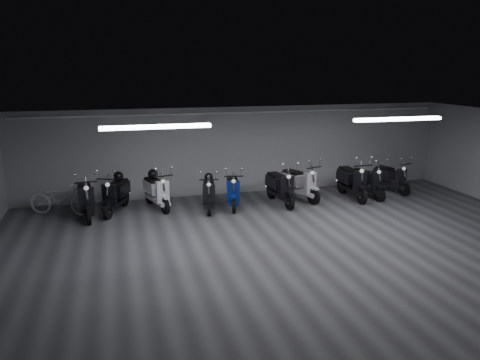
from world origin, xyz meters
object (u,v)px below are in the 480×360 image
object	(u,v)px
scooter_4	(233,185)
scooter_7	(352,176)
scooter_3	(209,188)
scooter_5	(280,181)
scooter_6	(300,178)
scooter_1	(116,189)
scooter_0	(85,193)
bicycle	(60,195)
helmet_1	(209,177)
helmet_0	(118,176)
helmet_2	(153,174)
scooter_8	(367,177)
scooter_9	(391,173)
scooter_2	(156,186)

from	to	relation	value
scooter_4	scooter_7	world-z (taller)	scooter_7
scooter_3	scooter_5	distance (m)	2.17
scooter_6	scooter_1	bearing A→B (deg)	157.61
scooter_3	scooter_4	bearing A→B (deg)	18.91
scooter_0	scooter_1	world-z (taller)	scooter_0
scooter_3	scooter_7	bearing A→B (deg)	11.13
bicycle	scooter_5	bearing A→B (deg)	-73.94
scooter_1	scooter_6	bearing A→B (deg)	20.27
scooter_0	scooter_7	distance (m)	7.91
scooter_7	bicycle	xyz separation A→B (m)	(-8.61, 0.62, -0.15)
scooter_3	bicycle	world-z (taller)	scooter_3
scooter_1	helmet_1	size ratio (longest dim) A/B	7.44
helmet_0	helmet_2	world-z (taller)	helmet_0
scooter_3	scooter_8	distance (m)	5.07
scooter_0	scooter_8	world-z (taller)	scooter_0
scooter_5	helmet_0	xyz separation A→B (m)	(-4.65, 0.67, 0.29)
bicycle	helmet_1	size ratio (longest dim) A/B	7.16
scooter_0	scooter_5	distance (m)	5.54
helmet_0	helmet_1	size ratio (longest dim) A/B	1.14
scooter_0	helmet_2	distance (m)	1.97
scooter_7	scooter_9	distance (m)	1.68
helmet_1	scooter_8	bearing A→B (deg)	-2.14
scooter_7	helmet_1	size ratio (longest dim) A/B	7.90
scooter_9	scooter_4	bearing A→B (deg)	168.56
scooter_2	scooter_3	size ratio (longest dim) A/B	1.06
scooter_2	scooter_6	distance (m)	4.34
scooter_4	scooter_6	distance (m)	2.17
scooter_1	helmet_0	world-z (taller)	scooter_1
scooter_4	scooter_7	xyz separation A→B (m)	(3.81, -0.09, 0.07)
scooter_0	bicycle	distance (m)	0.86
scooter_3	scooter_2	bearing A→B (deg)	171.55
scooter_8	helmet_1	world-z (taller)	scooter_8
scooter_7	helmet_1	distance (m)	4.51
scooter_0	bicycle	size ratio (longest dim) A/B	1.07
scooter_5	bicycle	bearing A→B (deg)	168.78
helmet_0	scooter_1	bearing A→B (deg)	-111.90
scooter_6	scooter_8	world-z (taller)	scooter_6
scooter_4	scooter_9	distance (m)	5.45
scooter_9	helmet_2	world-z (taller)	scooter_9
scooter_9	helmet_0	bearing A→B (deg)	163.59
scooter_2	scooter_7	distance (m)	6.00
scooter_2	scooter_8	bearing A→B (deg)	-20.32
helmet_1	helmet_2	size ratio (longest dim) A/B	0.85
scooter_7	helmet_2	distance (m)	6.10
scooter_1	bicycle	bearing A→B (deg)	-165.48
scooter_8	bicycle	xyz separation A→B (m)	(-9.13, 0.59, -0.09)
scooter_0	scooter_1	bearing A→B (deg)	12.57
scooter_3	scooter_5	xyz separation A→B (m)	(2.17, 0.01, 0.06)
scooter_8	bicycle	world-z (taller)	scooter_8
scooter_2	scooter_9	size ratio (longest dim) A/B	1.07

